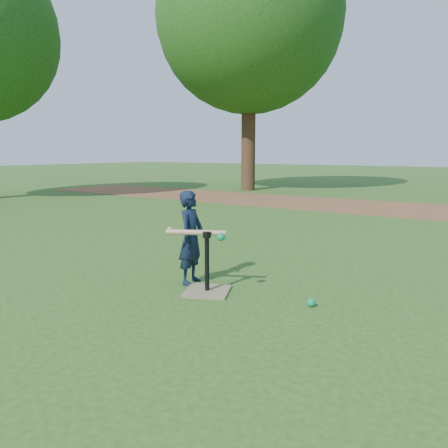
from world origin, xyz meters
The scene contains 7 objects.
ground centered at (0.00, 0.00, 0.00)m, with size 80.00×80.00×0.00m, color #285116.
dirt_strip centered at (0.00, 7.50, 0.01)m, with size 24.00×3.00×0.01m, color brown.
child centered at (-0.65, -0.08, 0.49)m, with size 0.36×0.24×0.99m, color #101B31.
wiffle_ball_ground centered at (0.70, -0.04, 0.04)m, with size 0.08×0.08×0.08m, color #0D9450.
batting_tee centered at (-0.33, -0.24, 0.11)m, with size 0.57×0.57×0.61m.
swing_action centered at (-0.42, -0.26, 0.60)m, with size 0.68×0.32×0.08m.
tree_left centered at (-6.00, 10.00, 5.87)m, with size 6.40×6.40×9.08m.
Camera 1 is at (2.16, -3.61, 1.39)m, focal length 35.00 mm.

